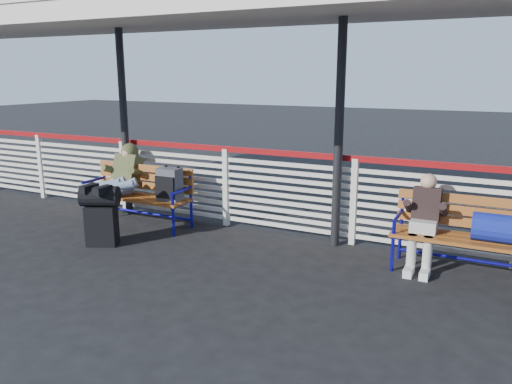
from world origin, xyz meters
The scene contains 8 objects.
ground centered at (0.00, 0.00, 0.00)m, with size 60.00×60.00×0.00m, color black.
fence centered at (0.00, 1.90, 0.66)m, with size 12.08×0.08×1.24m.
canopy centered at (0.00, 0.87, 3.04)m, with size 12.60×3.60×3.16m.
luggage_stack centered at (-1.07, 0.33, 0.45)m, with size 0.57×0.46×0.83m.
bench_left centered at (-1.04, 1.36, 0.61)m, with size 1.80×0.56×0.95m.
bench_right centered at (3.66, 1.42, 0.59)m, with size 1.80×0.56×0.92m.
traveler_man centered at (-1.41, 1.02, 0.71)m, with size 0.94×1.64×0.77m.
companion_person centered at (2.99, 1.41, 0.60)m, with size 0.32×0.66×1.15m.
Camera 1 is at (3.72, -4.58, 2.30)m, focal length 35.00 mm.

